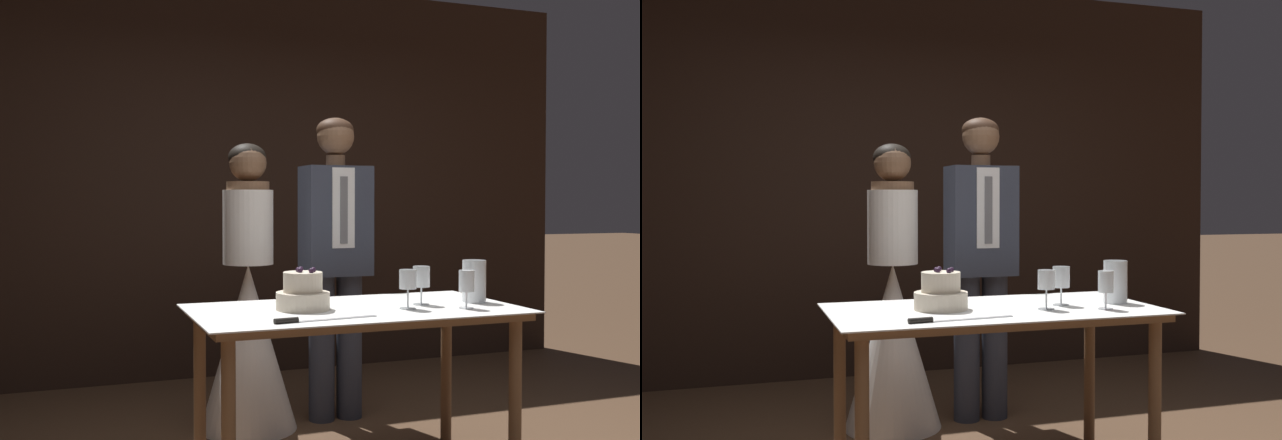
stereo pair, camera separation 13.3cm
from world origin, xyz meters
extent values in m
cube|color=black|center=(0.00, 2.47, 1.43)|extent=(5.44, 0.12, 2.87)
cylinder|color=brown|center=(-0.58, -0.03, 0.37)|extent=(0.06, 0.06, 0.75)
cylinder|color=brown|center=(0.70, -0.03, 0.37)|extent=(0.06, 0.06, 0.75)
cylinder|color=brown|center=(-0.58, 0.57, 0.37)|extent=(0.06, 0.06, 0.75)
cylinder|color=brown|center=(0.70, 0.57, 0.37)|extent=(0.06, 0.06, 0.75)
cube|color=brown|center=(0.06, 0.27, 0.76)|extent=(1.40, 0.72, 0.03)
cube|color=white|center=(0.06, 0.27, 0.79)|extent=(1.46, 0.78, 0.01)
cylinder|color=beige|center=(-0.17, 0.30, 0.83)|extent=(0.24, 0.24, 0.08)
cylinder|color=beige|center=(-0.17, 0.30, 0.91)|extent=(0.17, 0.17, 0.09)
sphere|color=#2D1933|center=(-0.13, 0.29, 0.96)|extent=(0.02, 0.02, 0.02)
sphere|color=#2D1933|center=(-0.17, 0.34, 0.96)|extent=(0.02, 0.02, 0.02)
sphere|color=#2D1933|center=(-0.19, 0.31, 0.96)|extent=(0.02, 0.02, 0.02)
sphere|color=#2D1933|center=(-0.19, 0.29, 0.96)|extent=(0.02, 0.02, 0.02)
sphere|color=#2D1933|center=(-0.15, 0.25, 0.96)|extent=(0.02, 0.02, 0.02)
cube|color=silver|center=(-0.12, 0.01, 0.79)|extent=(0.35, 0.06, 0.00)
cylinder|color=black|center=(-0.35, -0.01, 0.80)|extent=(0.10, 0.03, 0.02)
cylinder|color=silver|center=(0.27, 0.16, 0.79)|extent=(0.07, 0.07, 0.00)
cylinder|color=silver|center=(0.27, 0.16, 0.84)|extent=(0.01, 0.01, 0.09)
cylinder|color=silver|center=(0.27, 0.16, 0.92)|extent=(0.08, 0.08, 0.09)
cylinder|color=maroon|center=(0.27, 0.16, 0.90)|extent=(0.06, 0.06, 0.04)
cylinder|color=silver|center=(0.52, 0.09, 0.79)|extent=(0.06, 0.06, 0.00)
cylinder|color=silver|center=(0.52, 0.09, 0.83)|extent=(0.01, 0.01, 0.07)
cylinder|color=silver|center=(0.52, 0.09, 0.91)|extent=(0.07, 0.07, 0.10)
cylinder|color=maroon|center=(0.52, 0.09, 0.88)|extent=(0.06, 0.06, 0.03)
cylinder|color=silver|center=(0.39, 0.26, 0.79)|extent=(0.07, 0.07, 0.00)
cylinder|color=silver|center=(0.39, 0.26, 0.83)|extent=(0.01, 0.01, 0.08)
cylinder|color=silver|center=(0.39, 0.26, 0.92)|extent=(0.08, 0.08, 0.10)
cylinder|color=silver|center=(0.66, 0.25, 0.89)|extent=(0.11, 0.11, 0.20)
cylinder|color=white|center=(0.66, 0.25, 0.83)|extent=(0.05, 0.05, 0.09)
sphere|color=#F9CC4C|center=(0.66, 0.25, 0.89)|extent=(0.02, 0.02, 0.02)
cone|color=white|center=(-0.20, 1.18, 0.46)|extent=(0.54, 0.54, 0.92)
cylinder|color=white|center=(-0.20, 1.18, 1.12)|extent=(0.28, 0.28, 0.41)
cylinder|color=brown|center=(-0.20, 1.18, 1.35)|extent=(0.24, 0.24, 0.05)
sphere|color=brown|center=(-0.20, 1.18, 1.48)|extent=(0.21, 0.21, 0.21)
ellipsoid|color=black|center=(-0.20, 1.19, 1.51)|extent=(0.21, 0.21, 0.15)
cylinder|color=#333847|center=(0.23, 1.18, 0.42)|extent=(0.15, 0.15, 0.84)
cylinder|color=#333847|center=(0.41, 1.18, 0.42)|extent=(0.15, 0.15, 0.84)
cube|color=#333847|center=(0.32, 1.18, 1.15)|extent=(0.38, 0.24, 0.63)
cube|color=white|center=(0.32, 1.05, 1.23)|extent=(0.13, 0.01, 0.45)
cube|color=slate|center=(0.32, 1.05, 1.22)|extent=(0.04, 0.01, 0.38)
cylinder|color=brown|center=(0.32, 1.18, 1.50)|extent=(0.11, 0.11, 0.06)
sphere|color=brown|center=(0.32, 1.18, 1.64)|extent=(0.22, 0.22, 0.22)
ellipsoid|color=#472D1E|center=(0.32, 1.19, 1.68)|extent=(0.22, 0.22, 0.14)
camera|label=1|loc=(-1.17, -2.66, 1.27)|focal=40.00mm
camera|label=2|loc=(-1.04, -2.70, 1.27)|focal=40.00mm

